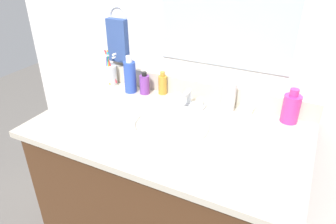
% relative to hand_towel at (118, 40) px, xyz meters
% --- Properties ---
extents(vanity_cabinet, '(1.06, 0.58, 0.79)m').
position_rel_hand_towel_xyz_m(vanity_cabinet, '(0.45, -0.33, -0.64)').
color(vanity_cabinet, '#4C2D19').
rests_on(vanity_cabinet, ground_plane).
extents(countertop, '(1.11, 0.63, 0.03)m').
position_rel_hand_towel_xyz_m(countertop, '(0.45, -0.33, -0.23)').
color(countertop, beige).
rests_on(countertop, vanity_cabinet).
extents(backsplash, '(1.11, 0.02, 0.09)m').
position_rel_hand_towel_xyz_m(backsplash, '(0.45, -0.02, -0.17)').
color(backsplash, beige).
rests_on(backsplash, countertop).
extents(back_wall, '(2.21, 0.04, 1.30)m').
position_rel_hand_towel_xyz_m(back_wall, '(0.45, 0.04, -0.38)').
color(back_wall, white).
rests_on(back_wall, ground_plane).
extents(mirror_panel, '(0.60, 0.01, 0.56)m').
position_rel_hand_towel_xyz_m(mirror_panel, '(0.55, 0.02, 0.23)').
color(mirror_panel, '#B2BCC6').
extents(towel_ring, '(0.10, 0.01, 0.10)m').
position_rel_hand_towel_xyz_m(towel_ring, '(0.00, 0.02, 0.12)').
color(towel_ring, silver).
extents(hand_towel, '(0.11, 0.04, 0.22)m').
position_rel_hand_towel_xyz_m(hand_towel, '(0.00, 0.00, 0.00)').
color(hand_towel, '#334C8C').
extents(sink_basin, '(0.33, 0.33, 0.11)m').
position_rel_hand_towel_xyz_m(sink_basin, '(0.46, -0.31, -0.25)').
color(sink_basin, white).
rests_on(sink_basin, countertop).
extents(faucet, '(0.16, 0.10, 0.08)m').
position_rel_hand_towel_xyz_m(faucet, '(0.46, -0.12, -0.19)').
color(faucet, silver).
rests_on(faucet, countertop).
extents(bottle_soap_pink, '(0.07, 0.07, 0.15)m').
position_rel_hand_towel_xyz_m(bottle_soap_pink, '(0.89, -0.06, -0.16)').
color(bottle_soap_pink, '#D8338C').
rests_on(bottle_soap_pink, countertop).
extents(bottle_lotion_white, '(0.06, 0.06, 0.15)m').
position_rel_hand_towel_xyz_m(bottle_lotion_white, '(0.63, -0.07, -0.15)').
color(bottle_lotion_white, white).
rests_on(bottle_lotion_white, countertop).
extents(bottle_cream_purple, '(0.05, 0.05, 0.11)m').
position_rel_hand_towel_xyz_m(bottle_cream_purple, '(0.21, -0.09, -0.17)').
color(bottle_cream_purple, '#7A3899').
rests_on(bottle_cream_purple, countertop).
extents(bottle_shampoo_blue, '(0.06, 0.06, 0.19)m').
position_rel_hand_towel_xyz_m(bottle_shampoo_blue, '(0.13, -0.10, -0.14)').
color(bottle_shampoo_blue, '#2D4CB2').
rests_on(bottle_shampoo_blue, countertop).
extents(bottle_oil_amber, '(0.04, 0.04, 0.12)m').
position_rel_hand_towel_xyz_m(bottle_oil_amber, '(0.29, -0.05, -0.17)').
color(bottle_oil_amber, gold).
rests_on(bottle_oil_amber, countertop).
extents(cup_white_ceramic, '(0.09, 0.08, 0.19)m').
position_rel_hand_towel_xyz_m(cup_white_ceramic, '(-0.02, -0.07, -0.16)').
color(cup_white_ceramic, white).
rests_on(cup_white_ceramic, countertop).
extents(soap_bar, '(0.06, 0.04, 0.02)m').
position_rel_hand_towel_xyz_m(soap_bar, '(0.71, -0.06, -0.21)').
color(soap_bar, white).
rests_on(soap_bar, countertop).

